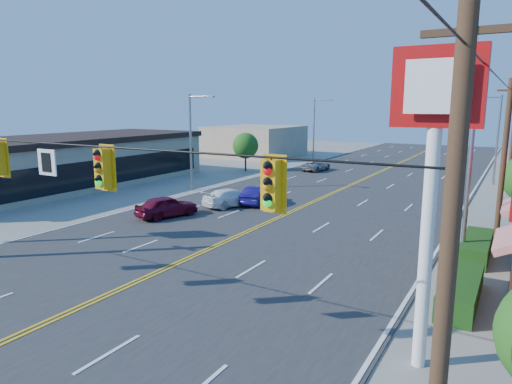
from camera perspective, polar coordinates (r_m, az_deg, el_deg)
The scene contains 17 objects.
ground at distance 16.84m, azimuth -25.62°, elevation -15.11°, with size 160.00×160.00×0.00m, color gray.
road at distance 31.80m, azimuth 5.49°, elevation -2.07°, with size 20.00×120.00×0.06m, color #2D2D30.
signal_span at distance 15.55m, azimuth -27.32°, elevation 1.55°, with size 24.32×0.34×9.00m.
kfc_pylon at distance 12.39m, azimuth 21.33°, elevation 5.37°, with size 2.20×0.36×8.50m.
strip_mall at distance 43.92m, azimuth -22.79°, elevation 3.61°, with size 10.40×26.40×4.40m.
streetlight_se at distance 22.44m, azimuth 24.65°, elevation 3.28°, with size 2.55×0.25×8.00m.
streetlight_ne at distance 46.32m, azimuth 27.74°, elevation 6.37°, with size 2.55×0.25×8.00m.
streetlight_sw at distance 38.48m, azimuth -7.94°, elevation 6.85°, with size 2.55×0.25×8.00m.
streetlight_nw at distance 61.05m, azimuth 7.43°, elevation 8.25°, with size 2.55×0.25×8.00m.
utility_pole_near at distance 26.36m, azimuth 28.53°, elevation 3.23°, with size 0.28×0.28×8.40m, color #47301E.
utility_pole_mid at distance 44.30m, azimuth 29.40°, elevation 5.67°, with size 0.28×0.28×8.40m, color #47301E.
tree_west at distance 49.70m, azimuth -1.32°, elevation 5.81°, with size 2.80×2.80×4.20m.
bld_west_far at distance 65.32m, azimuth -0.12°, elevation 6.37°, with size 11.00×12.00×4.20m, color tan.
car_magenta at distance 29.63m, azimuth -11.07°, elevation -1.88°, with size 1.62×4.02×1.37m, color maroon.
car_blue at distance 32.96m, azimuth 0.26°, elevation -0.47°, with size 1.37×3.94×1.30m, color navy.
car_white at distance 32.23m, azimuth -3.11°, elevation -0.79°, with size 1.75×4.30×1.25m, color white.
car_silver at distance 50.37m, azimuth 7.52°, elevation 3.23°, with size 1.87×4.05×1.13m, color gray.
Camera 1 is at (12.92, -8.20, 7.04)m, focal length 32.00 mm.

